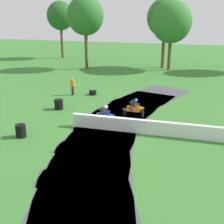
% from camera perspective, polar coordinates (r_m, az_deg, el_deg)
% --- Properties ---
extents(ground_plane, '(120.00, 120.00, 0.00)m').
position_cam_1_polar(ground_plane, '(18.99, -0.89, -3.47)').
color(ground_plane, '#38752D').
extents(track_asphalt, '(8.11, 27.05, 0.01)m').
position_cam_1_polar(track_asphalt, '(18.80, 1.41, -3.70)').
color(track_asphalt, '#47474C').
rests_on(track_asphalt, ground).
extents(safety_barrier, '(15.49, 0.91, 0.90)m').
position_cam_1_polar(safety_barrier, '(18.15, 15.50, -3.75)').
color(safety_barrier, white).
rests_on(safety_barrier, ground).
extents(motorcycle_lead_orange, '(1.68, 0.68, 1.42)m').
position_cam_1_polar(motorcycle_lead_orange, '(21.18, 4.55, 0.78)').
color(motorcycle_lead_orange, black).
rests_on(motorcycle_lead_orange, ground).
extents(motorcycle_chase_blue, '(1.69, 0.73, 1.42)m').
position_cam_1_polar(motorcycle_chase_blue, '(19.59, -1.46, -0.69)').
color(motorcycle_chase_blue, black).
rests_on(motorcycle_chase_blue, ground).
extents(tire_stack_near, '(0.69, 0.69, 0.40)m').
position_cam_1_polar(tire_stack_near, '(27.20, -3.85, 3.88)').
color(tire_stack_near, black).
rests_on(tire_stack_near, ground).
extents(tire_stack_mid_a, '(0.70, 0.70, 0.80)m').
position_cam_1_polar(tire_stack_mid_a, '(23.27, -10.57, 1.51)').
color(tire_stack_mid_a, black).
rests_on(tire_stack_mid_a, ground).
extents(tire_stack_mid_b, '(0.63, 0.63, 0.80)m').
position_cam_1_polar(tire_stack_mid_b, '(18.58, -17.73, -3.60)').
color(tire_stack_mid_b, black).
rests_on(tire_stack_mid_b, ground).
extents(track_marshal, '(0.34, 0.24, 1.63)m').
position_cam_1_polar(track_marshal, '(27.11, -7.88, 5.04)').
color(track_marshal, '#232328').
rests_on(track_marshal, ground).
extents(tree_far_right, '(4.88, 4.88, 9.37)m').
position_cam_1_polar(tree_far_right, '(41.37, 10.51, 17.97)').
color(tree_far_right, brown).
rests_on(tree_far_right, ground).
extents(tree_mid_rise, '(5.27, 5.27, 9.10)m').
position_cam_1_polar(tree_mid_rise, '(39.76, 11.77, 17.20)').
color(tree_mid_rise, brown).
rests_on(tree_mid_rise, ground).
extents(tree_behind_barrier, '(4.49, 4.49, 9.39)m').
position_cam_1_polar(tree_behind_barrier, '(51.10, -10.24, 18.33)').
color(tree_behind_barrier, brown).
rests_on(tree_behind_barrier, ground).
extents(tree_distant, '(4.86, 4.86, 9.61)m').
position_cam_1_polar(tree_distant, '(40.03, -5.33, 18.52)').
color(tree_distant, brown).
rests_on(tree_distant, ground).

